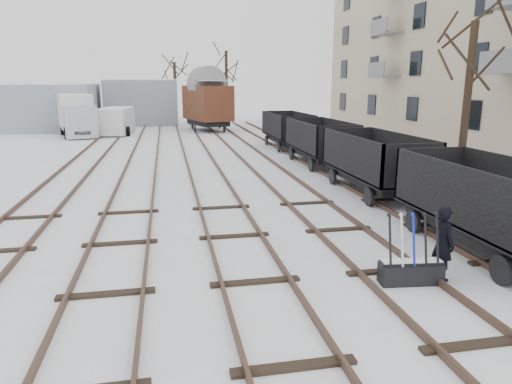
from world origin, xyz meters
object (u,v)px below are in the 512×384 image
Objects in this scene: freight_wagon_a at (490,219)px; panel_van at (116,121)px; box_van_wagon at (207,102)px; lorry at (76,114)px; ground_frame at (411,270)px; worker at (443,243)px.

panel_van is (-11.68, 29.78, 0.27)m from freight_wagon_a.
box_van_wagon is at bearing 97.35° from freight_wagon_a.
panel_van is at bearing -11.85° from lorry.
ground_frame is 32.36m from panel_van.
box_van_wagon is 10.88m from lorry.
worker is 0.29× the size of freight_wagon_a.
worker is at bearing -102.56° from box_van_wagon.
freight_wagon_a is 1.07× the size of panel_van.
box_van_wagon reaches higher than worker.
panel_van reaches higher than ground_frame.
ground_frame is 0.27× the size of freight_wagon_a.
lorry is (-11.93, 30.90, 1.40)m from ground_frame.
freight_wagon_a is at bearing -61.79° from panel_van.
panel_van is at bearing 112.07° from ground_frame.
panel_van reaches higher than worker.
freight_wagon_a reaches higher than ground_frame.
freight_wagon_a is 0.73× the size of lorry.
freight_wagon_a reaches higher than panel_van.
panel_van is at bearing 9.63° from worker.
worker is at bearing -65.97° from panel_van.
lorry is at bearing 14.77° from worker.
panel_van is at bearing 176.15° from box_van_wagon.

